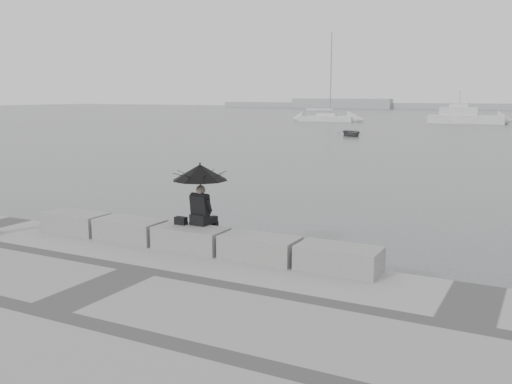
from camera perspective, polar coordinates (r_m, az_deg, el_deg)
The scene contains 12 objects.
ground at distance 13.13m, azimuth -5.37°, elevation -7.40°, with size 360.00×360.00×0.00m, color #494C4F.
stone_block_far_left at distance 14.71m, azimuth -17.58°, elevation -2.93°, with size 1.60×0.80×0.50m, color gray.
stone_block_left at distance 13.58m, azimuth -12.50°, elevation -3.74°, with size 1.60×0.80×0.50m, color gray.
stone_block_centre at distance 12.57m, azimuth -6.54°, elevation -4.65°, with size 1.60×0.80×0.50m, color gray.
stone_block_right at distance 11.73m, azimuth 0.38°, elevation -5.64°, with size 1.60×0.80×0.50m, color gray.
stone_block_far_right at distance 11.08m, azimuth 8.27°, elevation -6.66°, with size 1.60×0.80×0.50m, color gray.
seated_person at distance 12.57m, azimuth -5.63°, elevation 1.27°, with size 1.24×1.24×1.39m.
bag at distance 12.80m, azimuth -7.53°, elevation -2.86°, with size 0.27×0.15×0.17m, color black.
distant_landmass at distance 165.72m, azimuth 22.72°, elevation 7.91°, with size 180.00×8.00×2.80m.
sailboat_left at distance 85.34m, azimuth 7.08°, elevation 7.37°, with size 8.13×2.92×12.90m.
motor_cruiser at distance 83.48m, azimuth 20.29°, elevation 7.05°, with size 9.93×3.00×4.50m.
dinghy at distance 55.39m, azimuth 9.51°, elevation 5.87°, with size 3.53×1.49×0.60m, color slate.
Camera 1 is at (6.89, -10.50, 3.85)m, focal length 40.00 mm.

